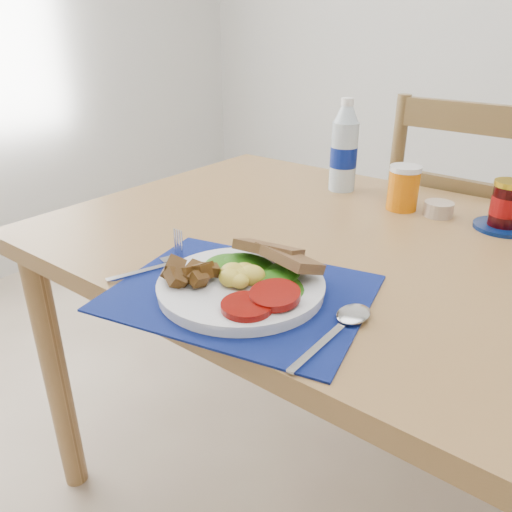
% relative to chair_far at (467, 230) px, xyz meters
% --- Properties ---
extents(table, '(1.40, 0.90, 0.75)m').
position_rel_chair_far_xyz_m(table, '(-0.02, -0.60, 0.07)').
color(table, brown).
rests_on(table, ground).
extents(chair_far, '(0.46, 0.44, 1.19)m').
position_rel_chair_far_xyz_m(chair_far, '(0.00, 0.00, 0.00)').
color(chair_far, '#51361D').
rests_on(chair_far, ground).
extents(placemat, '(0.47, 0.40, 0.00)m').
position_rel_chair_far_xyz_m(placemat, '(-0.11, -0.92, 0.15)').
color(placemat, black).
rests_on(placemat, table).
extents(breakfast_plate, '(0.27, 0.27, 0.07)m').
position_rel_chair_far_xyz_m(breakfast_plate, '(-0.12, -0.92, 0.17)').
color(breakfast_plate, silver).
rests_on(breakfast_plate, placemat).
extents(fork, '(0.05, 0.18, 0.00)m').
position_rel_chair_far_xyz_m(fork, '(-0.30, -0.94, 0.16)').
color(fork, '#B2B5BA').
rests_on(fork, placemat).
extents(spoon, '(0.05, 0.20, 0.01)m').
position_rel_chair_far_xyz_m(spoon, '(0.07, -0.91, 0.16)').
color(spoon, '#B2B5BA').
rests_on(spoon, placemat).
extents(water_bottle, '(0.07, 0.07, 0.24)m').
position_rel_chair_far_xyz_m(water_bottle, '(-0.26, -0.31, 0.26)').
color(water_bottle, '#ADBFCC').
rests_on(water_bottle, table).
extents(juice_glass, '(0.07, 0.07, 0.10)m').
position_rel_chair_far_xyz_m(juice_glass, '(-0.07, -0.36, 0.20)').
color(juice_glass, '#D46505').
rests_on(juice_glass, table).
extents(ramekin, '(0.07, 0.07, 0.03)m').
position_rel_chair_far_xyz_m(ramekin, '(0.01, -0.35, 0.17)').
color(ramekin, tan).
rests_on(ramekin, table).
extents(jam_on_saucer, '(0.12, 0.12, 0.11)m').
position_rel_chair_far_xyz_m(jam_on_saucer, '(0.15, -0.35, 0.20)').
color(jam_on_saucer, '#041648').
rests_on(jam_on_saucer, table).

